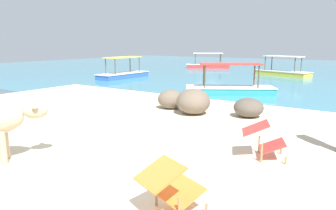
{
  "coord_description": "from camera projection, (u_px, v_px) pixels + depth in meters",
  "views": [
    {
      "loc": [
        3.91,
        -3.59,
        2.13
      ],
      "look_at": [
        -0.53,
        3.0,
        0.55
      ],
      "focal_mm": 33.4,
      "sensor_mm": 36.0,
      "label": 1
    }
  ],
  "objects": [
    {
      "name": "sand_beach",
      "position": [
        98.0,
        165.0,
        5.48
      ],
      "size": [
        18.0,
        14.0,
        0.04
      ],
      "primitive_type": "cube",
      "color": "beige",
      "rests_on": "ground"
    },
    {
      "name": "water_surface",
      "position": [
        315.0,
        72.0,
        23.38
      ],
      "size": [
        60.0,
        36.0,
        0.03
      ],
      "primitive_type": "cube",
      "color": "teal",
      "rests_on": "ground"
    },
    {
      "name": "deck_chair_near",
      "position": [
        171.0,
        184.0,
        3.83
      ],
      "size": [
        0.79,
        0.91,
        0.68
      ],
      "rotation": [
        0.0,
        0.0,
        1.17
      ],
      "color": "#A37A4C",
      "rests_on": "sand_beach"
    },
    {
      "name": "deck_chair_far",
      "position": [
        264.0,
        138.0,
        5.72
      ],
      "size": [
        0.91,
        0.79,
        0.68
      ],
      "rotation": [
        0.0,
        0.0,
        0.4
      ],
      "color": "#A37A4C",
      "rests_on": "sand_beach"
    },
    {
      "name": "shore_rock_medium",
      "position": [
        193.0,
        102.0,
        9.29
      ],
      "size": [
        1.33,
        1.36,
        0.76
      ],
      "primitive_type": "ellipsoid",
      "rotation": [
        0.0,
        0.0,
        1.97
      ],
      "color": "#6B5B4C",
      "rests_on": "sand_beach"
    },
    {
      "name": "shore_rock_small",
      "position": [
        171.0,
        99.0,
        10.07
      ],
      "size": [
        1.02,
        0.93,
        0.61
      ],
      "primitive_type": "ellipsoid",
      "rotation": [
        0.0,
        0.0,
        0.24
      ],
      "color": "#6B5B4C",
      "rests_on": "sand_beach"
    },
    {
      "name": "shore_rock_flat",
      "position": [
        249.0,
        108.0,
        8.93
      ],
      "size": [
        1.09,
        1.08,
        0.55
      ],
      "primitive_type": "ellipsoid",
      "rotation": [
        0.0,
        0.0,
        0.38
      ],
      "color": "brown",
      "rests_on": "sand_beach"
    },
    {
      "name": "boat_red",
      "position": [
        208.0,
        65.0,
        26.96
      ],
      "size": [
        3.76,
        2.82,
        1.29
      ],
      "rotation": [
        0.0,
        0.0,
        0.52
      ],
      "color": "#C63833",
      "rests_on": "water_surface"
    },
    {
      "name": "boat_yellow",
      "position": [
        282.0,
        71.0,
        20.6
      ],
      "size": [
        3.85,
        2.23,
        1.29
      ],
      "rotation": [
        0.0,
        0.0,
        2.83
      ],
      "color": "gold",
      "rests_on": "water_surface"
    },
    {
      "name": "boat_blue",
      "position": [
        123.0,
        73.0,
        19.23
      ],
      "size": [
        1.21,
        3.69,
        1.29
      ],
      "rotation": [
        0.0,
        0.0,
        4.7
      ],
      "color": "#3866B7",
      "rests_on": "water_surface"
    },
    {
      "name": "boat_teal",
      "position": [
        230.0,
        88.0,
        13.14
      ],
      "size": [
        3.74,
        2.88,
        1.29
      ],
      "rotation": [
        0.0,
        0.0,
        3.68
      ],
      "color": "teal",
      "rests_on": "water_surface"
    }
  ]
}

